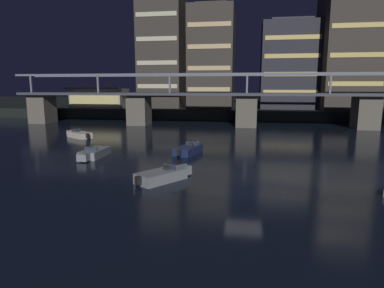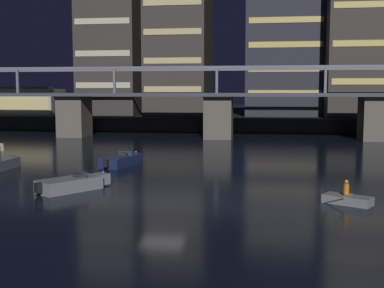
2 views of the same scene
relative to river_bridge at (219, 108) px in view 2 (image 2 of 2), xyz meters
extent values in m
plane|color=black|center=(0.00, -38.21, -4.03)|extent=(400.00, 400.00, 0.00)
cube|color=black|center=(0.00, 48.01, -2.93)|extent=(240.00, 80.00, 2.20)
cube|color=#605B51|center=(-19.93, 0.01, -1.26)|extent=(3.60, 4.40, 5.55)
cube|color=#605B51|center=(0.00, 0.01, -1.26)|extent=(3.60, 4.40, 5.55)
cube|color=#605B51|center=(19.93, 0.01, -1.26)|extent=(3.60, 4.40, 5.55)
cube|color=#3D424C|center=(0.00, 0.01, 1.74)|extent=(85.71, 6.40, 0.45)
cube|color=slate|center=(0.00, -2.89, 5.17)|extent=(85.71, 0.36, 0.36)
cube|color=slate|center=(0.00, 2.91, 5.17)|extent=(85.71, 0.36, 0.36)
cube|color=slate|center=(-26.57, -2.89, 3.57)|extent=(0.30, 0.30, 3.20)
cube|color=slate|center=(-13.28, -2.89, 3.57)|extent=(0.30, 0.30, 3.20)
cube|color=slate|center=(0.00, -2.89, 3.57)|extent=(0.30, 0.30, 3.20)
cube|color=slate|center=(13.28, -2.89, 3.57)|extent=(0.30, 0.30, 3.20)
cube|color=#38332D|center=(-19.25, 15.99, 10.60)|extent=(9.64, 10.51, 24.86)
cube|color=beige|center=(-19.25, 10.69, 3.14)|extent=(8.87, 0.10, 0.90)
cube|color=beige|center=(-19.25, 10.69, 8.11)|extent=(8.87, 0.10, 0.90)
cube|color=beige|center=(-19.25, 10.69, 13.08)|extent=(8.87, 0.10, 0.90)
cube|color=#38332D|center=(-7.88, 16.36, 8.98)|extent=(9.63, 13.75, 21.63)
cube|color=beige|center=(-7.88, 9.43, 2.49)|extent=(8.86, 0.10, 0.90)
cube|color=beige|center=(-7.88, 9.43, 6.82)|extent=(8.86, 0.10, 0.90)
cube|color=beige|center=(-7.88, 9.43, 11.14)|extent=(8.86, 0.10, 0.90)
cube|color=beige|center=(-7.88, 9.43, 15.47)|extent=(8.86, 0.10, 0.90)
cube|color=#282833|center=(9.16, 18.08, 7.53)|extent=(12.34, 8.78, 18.72)
cube|color=#F2D172|center=(9.16, 13.63, 1.91)|extent=(11.35, 0.10, 0.90)
cube|color=#F2D172|center=(9.16, 13.63, 5.66)|extent=(11.35, 0.10, 0.90)
cube|color=#F2D172|center=(9.16, 13.63, 9.40)|extent=(11.35, 0.10, 0.90)
cube|color=#F2D172|center=(9.16, 13.63, 13.14)|extent=(11.35, 0.10, 0.90)
cube|color=#38332D|center=(20.72, 16.02, 11.75)|extent=(10.98, 13.39, 27.17)
cube|color=#F2D172|center=(20.72, 9.28, 3.60)|extent=(10.11, 0.10, 0.90)
cube|color=#F2D172|center=(20.72, 9.28, 9.04)|extent=(10.11, 0.10, 0.90)
cube|color=#F2D172|center=(20.72, 9.28, 14.47)|extent=(10.11, 0.10, 0.90)
cube|color=#B2AD9E|center=(-33.19, 12.01, 0.37)|extent=(12.00, 6.00, 4.40)
cube|color=#EAD88C|center=(-33.19, 8.96, -0.07)|extent=(11.20, 0.10, 2.64)
cube|color=#4C4C51|center=(-33.19, 8.41, 2.72)|extent=(12.40, 1.60, 0.30)
cube|color=black|center=(-15.23, -26.56, -3.53)|extent=(0.36, 0.36, 0.60)
cube|color=#19234C|center=(-6.08, -25.61, -3.63)|extent=(2.77, 4.25, 0.80)
cube|color=#19234C|center=(-5.44, -23.29, -3.58)|extent=(1.19, 1.13, 0.70)
cube|color=#283342|center=(-5.85, -24.79, -3.05)|extent=(1.33, 0.45, 0.36)
cube|color=#262628|center=(-5.92, -25.03, -3.11)|extent=(0.65, 0.53, 0.24)
cube|color=black|center=(-6.65, -27.69, -3.53)|extent=(0.44, 0.44, 0.60)
sphere|color=beige|center=(-5.37, -23.05, -3.15)|extent=(0.12, 0.12, 0.12)
cube|color=gray|center=(-6.30, -36.27, -3.63)|extent=(3.72, 4.24, 0.80)
cube|color=gray|center=(-4.92, -34.30, -3.58)|extent=(1.33, 1.30, 0.70)
cube|color=#283342|center=(-5.81, -35.58, -3.05)|extent=(1.16, 0.86, 0.36)
cube|color=#262628|center=(-5.96, -35.78, -3.11)|extent=(0.69, 0.65, 0.24)
cube|color=black|center=(-7.53, -38.04, -3.53)|extent=(0.50, 0.50, 0.60)
sphere|color=#33D84C|center=(-4.78, -34.10, -3.15)|extent=(0.12, 0.12, 0.12)
cube|color=gray|center=(10.36, -37.68, -3.79)|extent=(2.80, 2.26, 0.48)
cube|color=#7F6647|center=(10.36, -37.68, -3.52)|extent=(0.67, 0.96, 0.06)
cylinder|color=orange|center=(10.28, -37.63, -3.19)|extent=(0.32, 0.32, 0.60)
sphere|color=tan|center=(10.28, -37.63, -2.78)|extent=(0.22, 0.22, 0.22)
cylinder|color=olive|center=(9.83, -38.58, -3.45)|extent=(0.81, 1.34, 0.59)
camera|label=1|loc=(-0.04, -59.96, 3.11)|focal=30.95mm
camera|label=2|loc=(5.53, -65.62, 2.19)|focal=46.54mm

